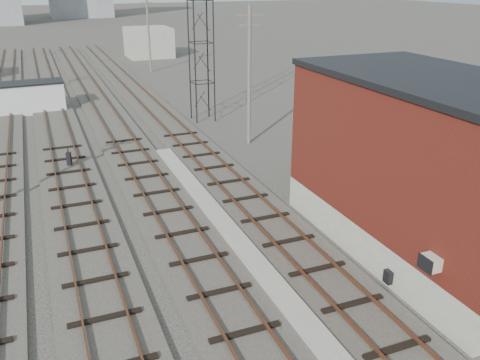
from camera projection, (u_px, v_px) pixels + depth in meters
ground at (93, 73)px, 60.14m from camera, size 320.00×320.00×0.00m
track_right at (155, 110)px, 42.91m from camera, size 3.20×90.00×0.39m
track_mid_right at (107, 115)px, 41.52m from camera, size 3.20×90.00×0.39m
track_mid_left at (55, 120)px, 40.13m from camera, size 3.20×90.00×0.39m
track_left at (0, 125)px, 38.74m from camera, size 3.20×90.00×0.39m
platform_curb at (247, 254)px, 20.72m from camera, size 0.90×28.00×0.26m
brick_building at (430, 168)px, 20.12m from camera, size 6.54×12.20×7.22m
lattice_tower at (200, 22)px, 37.75m from camera, size 1.60×1.60×15.00m
utility_pole_right_a at (249, 73)px, 33.09m from camera, size 1.80×0.24×9.00m
utility_pole_right_b at (148, 30)px, 58.88m from camera, size 1.80×0.24×9.00m
shed_right at (149, 42)px, 71.11m from camera, size 6.00×6.00×4.00m
switch_stand at (69, 159)px, 30.16m from camera, size 0.34×0.34×1.16m
site_trailer at (27, 97)px, 42.21m from camera, size 6.15×2.94×2.53m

